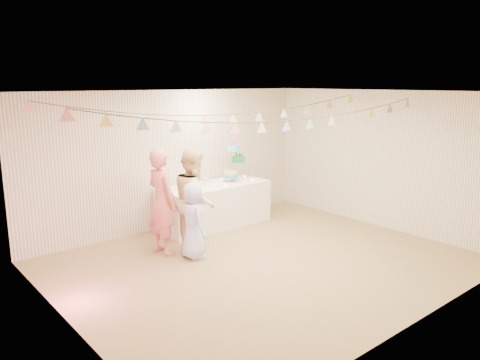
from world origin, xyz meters
TOP-DOWN VIEW (x-y plane):
  - floor at (0.00, 0.00)m, footprint 6.00×6.00m
  - ceiling at (0.00, 0.00)m, footprint 6.00×6.00m
  - back_wall at (0.00, 2.50)m, footprint 6.00×6.00m
  - front_wall at (0.00, -2.50)m, footprint 6.00×6.00m
  - left_wall at (-3.00, 0.00)m, footprint 5.00×5.00m
  - right_wall at (3.00, 0.00)m, footprint 5.00×5.00m
  - table at (0.57, 2.02)m, footprint 2.18×0.87m
  - cake_stand at (1.12, 2.07)m, footprint 0.65×0.38m
  - cake_bottom at (0.97, 2.01)m, footprint 0.31×0.31m
  - cake_middle at (1.30, 2.16)m, footprint 0.27×0.27m
  - cake_top_tier at (1.06, 2.04)m, footprint 0.25×0.25m
  - platter at (0.07, 1.97)m, footprint 0.36×0.36m
  - posy at (0.43, 2.07)m, footprint 0.12×0.12m
  - person_adult_a at (-0.97, 1.36)m, footprint 0.44×0.64m
  - person_adult_b at (-0.48, 1.14)m, footprint 0.99×1.05m
  - person_child at (-0.70, 0.87)m, footprint 0.52×0.67m
  - bunting_back at (0.00, 1.10)m, footprint 5.60×1.10m
  - bunting_front at (0.00, -0.20)m, footprint 5.60×0.90m
  - tealight_0 at (-0.23, 1.87)m, footprint 0.04×0.04m
  - tealight_1 at (0.22, 2.20)m, footprint 0.04×0.04m
  - tealight_2 at (0.67, 1.80)m, footprint 0.04×0.04m
  - tealight_3 at (0.92, 2.24)m, footprint 0.04×0.04m
  - tealight_4 at (1.39, 1.84)m, footprint 0.04×0.04m
  - tealight_5 at (1.47, 2.17)m, footprint 0.04×0.04m
  - tealight_6 at (1.26, 2.15)m, footprint 0.04×0.04m

SIDE VIEW (x-z plane):
  - floor at x=0.00m, z-range 0.00..0.00m
  - table at x=0.57m, z-range 0.00..0.82m
  - person_child at x=-0.70m, z-range 0.00..1.22m
  - platter at x=0.07m, z-range 0.75..0.77m
  - posy at x=0.43m, z-range 0.75..0.89m
  - tealight_0 at x=-0.23m, z-range 0.82..0.85m
  - tealight_1 at x=0.22m, z-range 0.82..0.85m
  - tealight_2 at x=0.67m, z-range 0.82..0.85m
  - tealight_3 at x=0.92m, z-range 0.82..0.85m
  - tealight_4 at x=1.39m, z-range 0.82..0.85m
  - tealight_5 at x=1.47m, z-range 0.82..0.85m
  - tealight_6 at x=1.26m, z-range 0.82..0.85m
  - cake_bottom at x=0.97m, z-range 0.76..0.91m
  - person_adult_b at x=-0.48m, z-range 0.00..1.71m
  - person_adult_a at x=-0.97m, z-range 0.00..1.73m
  - cake_middle at x=1.30m, z-range 1.00..1.22m
  - cake_stand at x=1.12m, z-range 0.75..1.48m
  - back_wall at x=0.00m, z-range 1.30..1.30m
  - front_wall at x=0.00m, z-range 1.30..1.30m
  - left_wall at x=-3.00m, z-range 1.30..1.30m
  - right_wall at x=3.00m, z-range 1.30..1.30m
  - cake_top_tier at x=1.06m, z-range 1.28..1.47m
  - bunting_front at x=0.00m, z-range 2.14..2.50m
  - bunting_back at x=0.00m, z-range 2.15..2.55m
  - ceiling at x=0.00m, z-range 2.60..2.60m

